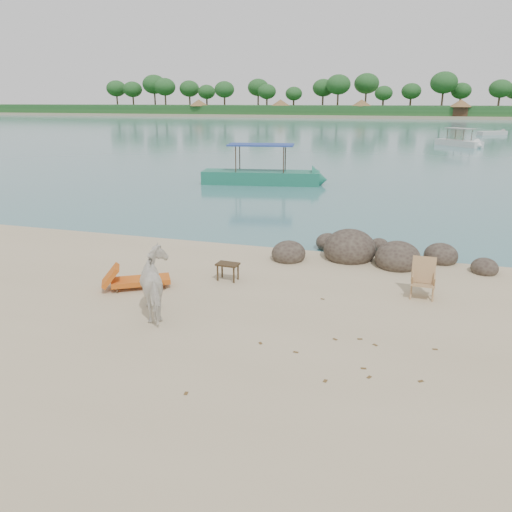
{
  "coord_description": "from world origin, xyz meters",
  "views": [
    {
      "loc": [
        3.38,
        -8.81,
        4.54
      ],
      "look_at": [
        0.13,
        2.0,
        1.0
      ],
      "focal_mm": 35.0,
      "sensor_mm": 36.0,
      "label": 1
    }
  ],
  "objects_px": {
    "cow": "(158,285)",
    "boat_near": "(261,151)",
    "lounge_chair": "(141,279)",
    "boulders": "(368,253)",
    "side_table": "(228,273)",
    "deck_chair": "(423,280)"
  },
  "relations": [
    {
      "from": "lounge_chair",
      "to": "boat_near",
      "type": "height_order",
      "value": "boat_near"
    },
    {
      "from": "side_table",
      "to": "deck_chair",
      "type": "relative_size",
      "value": 0.61
    },
    {
      "from": "side_table",
      "to": "deck_chair",
      "type": "bearing_deg",
      "value": 6.86
    },
    {
      "from": "side_table",
      "to": "boat_near",
      "type": "height_order",
      "value": "boat_near"
    },
    {
      "from": "cow",
      "to": "boat_near",
      "type": "distance_m",
      "value": 18.5
    },
    {
      "from": "deck_chair",
      "to": "boulders",
      "type": "bearing_deg",
      "value": 121.48
    },
    {
      "from": "lounge_chair",
      "to": "cow",
      "type": "bearing_deg",
      "value": -78.58
    },
    {
      "from": "side_table",
      "to": "boat_near",
      "type": "distance_m",
      "value": 16.3
    },
    {
      "from": "lounge_chair",
      "to": "side_table",
      "type": "bearing_deg",
      "value": -0.42
    },
    {
      "from": "cow",
      "to": "boat_near",
      "type": "bearing_deg",
      "value": -116.99
    },
    {
      "from": "boulders",
      "to": "boat_near",
      "type": "relative_size",
      "value": 0.84
    },
    {
      "from": "cow",
      "to": "side_table",
      "type": "distance_m",
      "value": 2.58
    },
    {
      "from": "boulders",
      "to": "side_table",
      "type": "xyz_separation_m",
      "value": [
        -3.35,
        -2.85,
        0.01
      ]
    },
    {
      "from": "lounge_chair",
      "to": "boat_near",
      "type": "xyz_separation_m",
      "value": [
        -1.78,
        16.93,
        1.53
      ]
    },
    {
      "from": "cow",
      "to": "deck_chair",
      "type": "height_order",
      "value": "cow"
    },
    {
      "from": "boat_near",
      "to": "boulders",
      "type": "bearing_deg",
      "value": -71.1
    },
    {
      "from": "lounge_chair",
      "to": "deck_chair",
      "type": "distance_m",
      "value": 6.88
    },
    {
      "from": "boulders",
      "to": "cow",
      "type": "relative_size",
      "value": 3.77
    },
    {
      "from": "deck_chair",
      "to": "boat_near",
      "type": "relative_size",
      "value": 0.13
    },
    {
      "from": "cow",
      "to": "lounge_chair",
      "type": "distance_m",
      "value": 1.81
    },
    {
      "from": "boat_near",
      "to": "lounge_chair",
      "type": "bearing_deg",
      "value": -93.64
    },
    {
      "from": "side_table",
      "to": "lounge_chair",
      "type": "relative_size",
      "value": 0.32
    }
  ]
}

